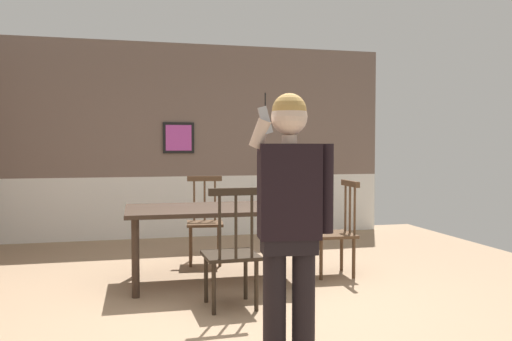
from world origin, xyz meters
The scene contains 7 objects.
ground_plane centered at (0.00, 0.00, 0.00)m, with size 7.80×7.80×0.00m, color #9E7F60.
room_back_partition centered at (0.00, 3.55, 1.39)m, with size 6.12×0.17×2.88m.
dining_table centered at (0.00, 0.80, 0.67)m, with size 1.78×1.02×0.75m.
chair_near_window centered at (1.27, 0.78, 0.47)m, with size 0.46×0.46×0.99m.
chair_by_doorway centered at (0.01, 1.69, 0.48)m, with size 0.46×0.46×1.00m.
chair_at_table_head centered at (-0.02, -0.08, 0.48)m, with size 0.46×0.46×1.02m.
person_figure centered at (0.09, -1.36, 0.95)m, with size 0.53×0.24×1.67m.
Camera 1 is at (-0.85, -4.35, 1.35)m, focal length 36.88 mm.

